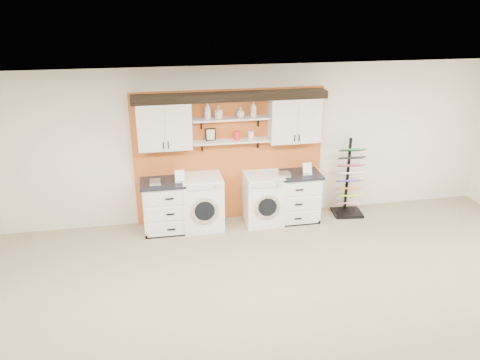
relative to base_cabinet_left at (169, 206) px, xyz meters
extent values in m
plane|color=white|center=(1.13, -3.64, 2.34)|extent=(10.00, 10.00, 0.00)
plane|color=beige|center=(1.13, 0.36, 0.94)|extent=(10.00, 0.00, 10.00)
cube|color=#B9561F|center=(1.13, 0.32, 0.74)|extent=(3.40, 0.07, 2.40)
cube|color=white|center=(0.00, 0.16, 1.42)|extent=(0.90, 0.34, 0.84)
cube|color=white|center=(-0.22, -0.02, 1.42)|extent=(0.42, 0.01, 0.78)
cube|color=white|center=(0.22, -0.02, 1.42)|extent=(0.42, 0.01, 0.78)
cube|color=white|center=(2.26, 0.16, 1.42)|extent=(0.90, 0.34, 0.84)
cube|color=white|center=(2.04, -0.02, 1.42)|extent=(0.42, 0.01, 0.78)
cube|color=white|center=(2.48, -0.02, 1.42)|extent=(0.42, 0.01, 0.78)
cube|color=white|center=(1.13, 0.16, 1.07)|extent=(1.32, 0.28, 0.03)
cube|color=white|center=(1.13, 0.16, 1.47)|extent=(1.32, 0.28, 0.03)
cube|color=black|center=(1.13, 0.18, 1.87)|extent=(3.30, 0.40, 0.10)
cube|color=black|center=(1.13, -0.01, 1.81)|extent=(3.30, 0.04, 0.04)
cube|color=black|center=(0.78, 0.21, 1.19)|extent=(0.18, 0.02, 0.22)
cube|color=beige|center=(0.78, 0.20, 1.19)|extent=(0.14, 0.01, 0.18)
cylinder|color=red|center=(1.23, 0.16, 1.16)|extent=(0.11, 0.11, 0.16)
cylinder|color=silver|center=(1.48, 0.16, 1.15)|extent=(0.10, 0.10, 0.14)
cube|color=white|center=(0.00, 0.01, -0.02)|extent=(0.89, 0.60, 0.89)
cube|color=black|center=(0.00, -0.26, -0.43)|extent=(0.89, 0.06, 0.07)
cube|color=black|center=(0.00, 0.01, 0.45)|extent=(0.95, 0.66, 0.04)
cube|color=white|center=(0.00, -0.30, 0.27)|extent=(0.81, 0.02, 0.25)
cube|color=white|center=(0.00, -0.30, -0.02)|extent=(0.81, 0.02, 0.25)
cube|color=white|center=(0.00, -0.30, -0.31)|extent=(0.81, 0.02, 0.25)
cube|color=white|center=(2.26, 0.01, -0.03)|extent=(0.87, 0.60, 0.87)
cube|color=black|center=(2.26, -0.26, -0.43)|extent=(0.87, 0.06, 0.07)
cube|color=black|center=(2.26, 0.01, 0.43)|extent=(0.93, 0.66, 0.04)
cube|color=white|center=(2.26, -0.30, 0.25)|extent=(0.79, 0.02, 0.24)
cube|color=white|center=(2.26, -0.30, -0.03)|extent=(0.79, 0.02, 0.24)
cube|color=white|center=(2.26, -0.30, -0.31)|extent=(0.79, 0.02, 0.24)
cube|color=white|center=(0.58, 0.01, 0.02)|extent=(0.69, 0.66, 0.97)
cube|color=silver|center=(0.58, -0.33, 0.43)|extent=(0.59, 0.02, 0.10)
cylinder|color=silver|center=(0.58, -0.33, 0.01)|extent=(0.49, 0.05, 0.49)
cylinder|color=black|center=(0.58, -0.35, 0.01)|extent=(0.35, 0.03, 0.35)
cube|color=white|center=(1.68, 0.01, 0.00)|extent=(0.66, 0.66, 0.92)
cube|color=silver|center=(1.68, -0.33, 0.39)|extent=(0.56, 0.02, 0.10)
cylinder|color=silver|center=(1.68, -0.33, -0.02)|extent=(0.47, 0.05, 0.47)
cylinder|color=black|center=(1.68, -0.35, -0.02)|extent=(0.33, 0.03, 0.33)
cube|color=black|center=(3.34, 0.01, -0.44)|extent=(0.58, 0.50, 0.05)
cube|color=black|center=(3.35, 0.17, 0.29)|extent=(0.05, 0.05, 1.42)
cube|color=#D35D92|center=(3.34, 0.03, -0.24)|extent=(0.47, 0.30, 0.13)
cube|color=#A8DF17|center=(3.34, 0.03, -0.09)|extent=(0.47, 0.30, 0.13)
cube|color=#BC7116|center=(3.34, 0.03, 0.06)|extent=(0.47, 0.30, 0.13)
cube|color=#4C38C6|center=(3.34, 0.03, 0.21)|extent=(0.47, 0.30, 0.13)
cube|color=white|center=(3.34, 0.03, 0.36)|extent=(0.47, 0.30, 0.13)
cube|color=#A54447|center=(3.34, 0.03, 0.51)|extent=(0.47, 0.30, 0.13)
cube|color=black|center=(3.34, 0.03, 0.66)|extent=(0.47, 0.30, 0.13)
cube|color=#22803B|center=(3.34, 0.03, 0.81)|extent=(0.47, 0.30, 0.13)
imported|color=silver|center=(0.73, 0.16, 1.62)|extent=(0.11, 0.11, 0.28)
imported|color=silver|center=(0.92, 0.16, 1.59)|extent=(0.13, 0.13, 0.21)
imported|color=silver|center=(1.30, 0.16, 1.57)|extent=(0.18, 0.18, 0.18)
imported|color=silver|center=(1.52, 0.16, 1.62)|extent=(0.12, 0.12, 0.27)
camera|label=1|loc=(-0.17, -7.53, 3.43)|focal=35.00mm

